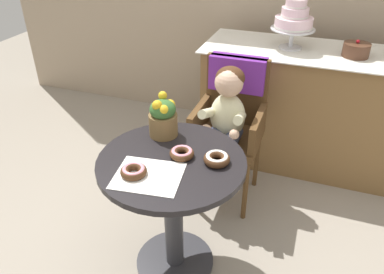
# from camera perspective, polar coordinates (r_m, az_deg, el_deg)

# --- Properties ---
(ground_plane) EXTENTS (8.00, 8.00, 0.00)m
(ground_plane) POSITION_cam_1_polar(r_m,az_deg,el_deg) (2.29, -2.58, -18.34)
(ground_plane) COLOR gray
(cafe_table) EXTENTS (0.72, 0.72, 0.72)m
(cafe_table) POSITION_cam_1_polar(r_m,az_deg,el_deg) (1.93, -2.94, -8.59)
(cafe_table) COLOR black
(cafe_table) RESTS_ON ground
(wicker_chair) EXTENTS (0.42, 0.45, 0.95)m
(wicker_chair) POSITION_cam_1_polar(r_m,az_deg,el_deg) (2.43, 6.14, 4.36)
(wicker_chair) COLOR brown
(wicker_chair) RESTS_ON ground
(seated_child) EXTENTS (0.27, 0.32, 0.73)m
(seated_child) POSITION_cam_1_polar(r_m,az_deg,el_deg) (2.28, 5.22, 3.52)
(seated_child) COLOR beige
(seated_child) RESTS_ON ground
(paper_napkin) EXTENTS (0.33, 0.29, 0.00)m
(paper_napkin) POSITION_cam_1_polar(r_m,az_deg,el_deg) (1.70, -6.64, -5.86)
(paper_napkin) COLOR white
(paper_napkin) RESTS_ON cafe_table
(donut_front) EXTENTS (0.12, 0.12, 0.04)m
(donut_front) POSITION_cam_1_polar(r_m,az_deg,el_deg) (1.80, -1.56, -2.42)
(donut_front) COLOR #4C2D19
(donut_front) RESTS_ON cafe_table
(donut_mid) EXTENTS (0.12, 0.12, 0.04)m
(donut_mid) POSITION_cam_1_polar(r_m,az_deg,el_deg) (1.70, -8.85, -5.10)
(donut_mid) COLOR #4C2D19
(donut_mid) RESTS_ON cafe_table
(donut_side) EXTENTS (0.13, 0.13, 0.04)m
(donut_side) POSITION_cam_1_polar(r_m,az_deg,el_deg) (1.76, 3.78, -3.26)
(donut_side) COLOR #4C2D19
(donut_side) RESTS_ON cafe_table
(flower_vase) EXTENTS (0.15, 0.15, 0.23)m
(flower_vase) POSITION_cam_1_polar(r_m,az_deg,el_deg) (1.94, -4.42, 3.15)
(flower_vase) COLOR brown
(flower_vase) RESTS_ON cafe_table
(display_counter) EXTENTS (1.56, 0.62, 0.90)m
(display_counter) POSITION_cam_1_polar(r_m,az_deg,el_deg) (2.95, 16.99, 4.15)
(display_counter) COLOR olive
(display_counter) RESTS_ON ground
(tiered_cake_stand) EXTENTS (0.30, 0.30, 0.33)m
(tiered_cake_stand) POSITION_cam_1_polar(r_m,az_deg,el_deg) (2.73, 15.23, 16.82)
(tiered_cake_stand) COLOR silver
(tiered_cake_stand) RESTS_ON display_counter
(round_layer_cake) EXTENTS (0.17, 0.17, 0.11)m
(round_layer_cake) POSITION_cam_1_polar(r_m,az_deg,el_deg) (2.75, 23.65, 12.03)
(round_layer_cake) COLOR #4C2D1E
(round_layer_cake) RESTS_ON display_counter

